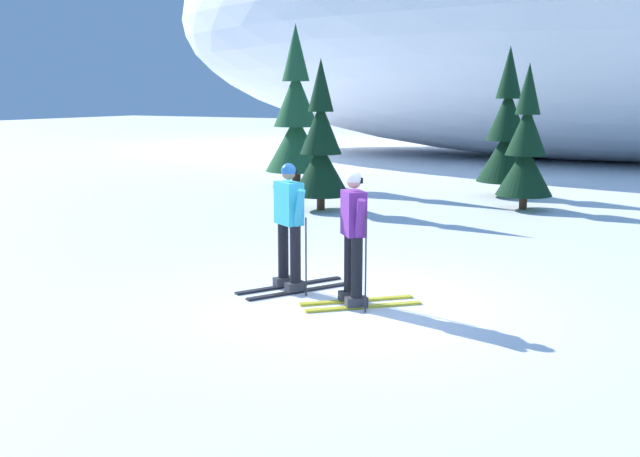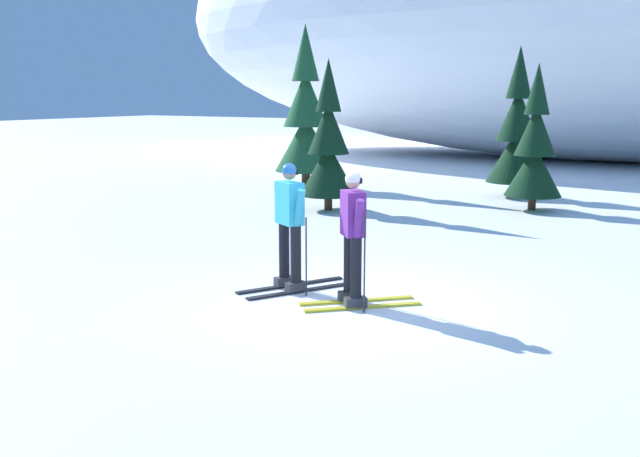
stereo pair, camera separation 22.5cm
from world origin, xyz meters
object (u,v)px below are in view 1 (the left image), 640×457
at_px(pine_tree_far_left, 296,120).
at_px(pine_tree_center_left, 321,148).
at_px(skier_cyan_jacket, 289,224).
at_px(pine_tree_center, 507,134).
at_px(pine_tree_center_right, 526,149).
at_px(skier_purple_jacket, 354,236).

height_order(pine_tree_far_left, pine_tree_center_left, pine_tree_far_left).
relative_size(skier_cyan_jacket, pine_tree_center, 0.45).
relative_size(skier_cyan_jacket, pine_tree_center_left, 0.51).
distance_m(pine_tree_far_left, pine_tree_center_right, 7.00).
bearing_deg(pine_tree_far_left, pine_tree_center_right, -8.72).
bearing_deg(pine_tree_center_right, pine_tree_far_left, 171.28).
xyz_separation_m(pine_tree_far_left, pine_tree_center, (5.90, 1.00, -0.31)).
height_order(pine_tree_center, pine_tree_center_right, pine_tree_center).
xyz_separation_m(pine_tree_center_left, pine_tree_center, (3.16, 4.46, 0.18)).
distance_m(skier_cyan_jacket, pine_tree_far_left, 11.56).
relative_size(pine_tree_far_left, pine_tree_center, 1.19).
bearing_deg(pine_tree_center_left, pine_tree_center_right, 29.96).
relative_size(pine_tree_center_left, pine_tree_center_right, 1.03).
bearing_deg(pine_tree_far_left, skier_purple_jacket, -55.73).
bearing_deg(pine_tree_center, pine_tree_center_right, -63.99).
relative_size(skier_cyan_jacket, pine_tree_center_right, 0.52).
relative_size(pine_tree_center, pine_tree_center_right, 1.15).
bearing_deg(skier_cyan_jacket, pine_tree_center, 89.59).
bearing_deg(skier_purple_jacket, pine_tree_far_left, 124.27).
bearing_deg(pine_tree_center_right, pine_tree_center_left, -150.04).
height_order(pine_tree_far_left, pine_tree_center, pine_tree_far_left).
bearing_deg(pine_tree_center_left, skier_purple_jacket, -57.99).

